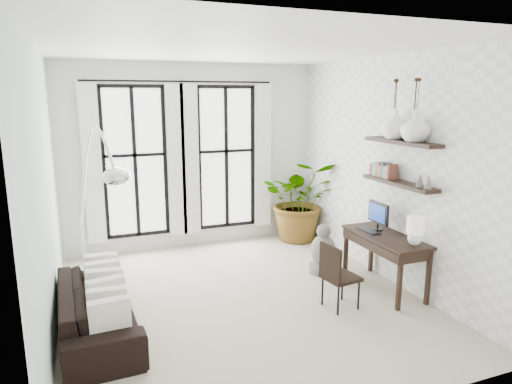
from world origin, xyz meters
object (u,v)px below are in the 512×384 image
sofa (97,309)px  desk (387,240)px  buddha (323,252)px  plant (301,200)px  desk_chair (336,272)px  arc_lamp (95,170)px

sofa → desk: bearing=-95.3°
buddha → plant: bearing=75.3°
buddha → desk_chair: bearing=-111.8°
sofa → buddha: (3.27, 0.69, 0.03)m
desk_chair → arc_lamp: arc_lamp is taller
desk → desk_chair: size_ratio=1.56×
desk_chair → buddha: (0.45, 1.12, -0.16)m
plant → arc_lamp: bearing=-154.8°
sofa → arc_lamp: arc_lamp is taller
sofa → plant: bearing=-60.3°
desk → buddha: 1.09m
sofa → plant: 4.37m
desk → sofa: bearing=176.8°
plant → buddha: plant is taller
arc_lamp → desk_chair: bearing=-20.7°
desk_chair → arc_lamp: bearing=152.2°
sofa → desk_chair: (2.83, -0.43, 0.19)m
plant → desk_chair: 2.87m
plant → desk_chair: size_ratio=1.79×
sofa → arc_lamp: bearing=-11.8°
arc_lamp → sofa: bearing=-99.7°
arc_lamp → plant: bearing=25.2°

